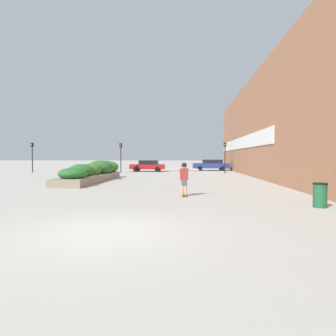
% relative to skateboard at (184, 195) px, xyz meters
% --- Properties ---
extents(ground_plane, '(300.00, 300.00, 0.00)m').
position_rel_skateboard_xyz_m(ground_plane, '(-1.78, -6.55, -0.07)').
color(ground_plane, '#ADA89E').
extents(building_wall_right, '(0.67, 43.65, 9.01)m').
position_rel_skateboard_xyz_m(building_wall_right, '(6.21, 12.90, 4.42)').
color(building_wall_right, '#9E6647').
rests_on(building_wall_right, ground_plane).
extents(planter_box, '(2.09, 9.99, 1.50)m').
position_rel_skateboard_xyz_m(planter_box, '(-6.83, 8.38, 0.57)').
color(planter_box, gray).
rests_on(planter_box, ground_plane).
extents(skateboard, '(0.26, 0.77, 0.10)m').
position_rel_skateboard_xyz_m(skateboard, '(0.00, 0.00, 0.00)').
color(skateboard, olive).
rests_on(skateboard, ground_plane).
extents(skateboarder, '(1.33, 0.24, 1.42)m').
position_rel_skateboard_xyz_m(skateboarder, '(0.00, 0.00, 0.89)').
color(skateboarder, tan).
rests_on(skateboarder, skateboard).
extents(trash_bin, '(0.48, 0.48, 0.86)m').
position_rel_skateboard_xyz_m(trash_bin, '(4.79, -2.69, 0.36)').
color(trash_bin, '#1E5B33').
rests_on(trash_bin, ground_plane).
extents(car_leftmost, '(4.17, 1.87, 1.37)m').
position_rel_skateboard_xyz_m(car_leftmost, '(-4.69, 22.87, 0.65)').
color(car_leftmost, maroon).
rests_on(car_leftmost, ground_plane).
extents(car_center_left, '(4.73, 2.01, 1.43)m').
position_rel_skateboard_xyz_m(car_center_left, '(3.24, 25.97, 0.69)').
color(car_center_left, navy).
rests_on(car_center_left, ground_plane).
extents(traffic_light_left, '(0.28, 0.30, 3.32)m').
position_rel_skateboard_xyz_m(traffic_light_left, '(-7.36, 19.85, 2.20)').
color(traffic_light_left, black).
rests_on(traffic_light_left, ground_plane).
extents(traffic_light_right, '(0.28, 0.30, 3.34)m').
position_rel_skateboard_xyz_m(traffic_light_right, '(4.21, 19.33, 2.22)').
color(traffic_light_right, black).
rests_on(traffic_light_right, ground_plane).
extents(traffic_light_far_left, '(0.28, 0.30, 3.39)m').
position_rel_skateboard_xyz_m(traffic_light_far_left, '(-17.41, 19.34, 2.24)').
color(traffic_light_far_left, black).
rests_on(traffic_light_far_left, ground_plane).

